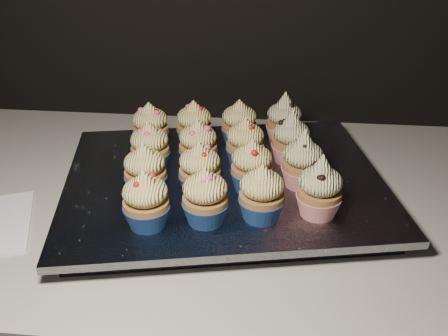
# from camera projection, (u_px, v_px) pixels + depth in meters

# --- Properties ---
(worktop) EXTENTS (2.44, 0.64, 0.04)m
(worktop) POSITION_uv_depth(u_px,v_px,m) (252.00, 204.00, 0.82)
(worktop) COLOR beige
(worktop) RESTS_ON cabinet
(baking_tray) EXTENTS (0.52, 0.43, 0.02)m
(baking_tray) POSITION_uv_depth(u_px,v_px,m) (224.00, 189.00, 0.80)
(baking_tray) COLOR black
(baking_tray) RESTS_ON worktop
(foil_lining) EXTENTS (0.56, 0.48, 0.01)m
(foil_lining) POSITION_uv_depth(u_px,v_px,m) (224.00, 180.00, 0.79)
(foil_lining) COLOR silver
(foil_lining) RESTS_ON baking_tray
(cupcake_0) EXTENTS (0.06, 0.06, 0.08)m
(cupcake_0) POSITION_uv_depth(u_px,v_px,m) (146.00, 201.00, 0.66)
(cupcake_0) COLOR navy
(cupcake_0) RESTS_ON foil_lining
(cupcake_1) EXTENTS (0.06, 0.06, 0.08)m
(cupcake_1) POSITION_uv_depth(u_px,v_px,m) (205.00, 198.00, 0.67)
(cupcake_1) COLOR navy
(cupcake_1) RESTS_ON foil_lining
(cupcake_2) EXTENTS (0.06, 0.06, 0.08)m
(cupcake_2) POSITION_uv_depth(u_px,v_px,m) (262.00, 194.00, 0.68)
(cupcake_2) COLOR navy
(cupcake_2) RESTS_ON foil_lining
(cupcake_3) EXTENTS (0.06, 0.06, 0.10)m
(cupcake_3) POSITION_uv_depth(u_px,v_px,m) (320.00, 190.00, 0.68)
(cupcake_3) COLOR red
(cupcake_3) RESTS_ON foil_lining
(cupcake_4) EXTENTS (0.06, 0.06, 0.08)m
(cupcake_4) POSITION_uv_depth(u_px,v_px,m) (145.00, 172.00, 0.73)
(cupcake_4) COLOR navy
(cupcake_4) RESTS_ON foil_lining
(cupcake_5) EXTENTS (0.06, 0.06, 0.08)m
(cupcake_5) POSITION_uv_depth(u_px,v_px,m) (200.00, 170.00, 0.73)
(cupcake_5) COLOR navy
(cupcake_5) RESTS_ON foil_lining
(cupcake_6) EXTENTS (0.06, 0.06, 0.08)m
(cupcake_6) POSITION_uv_depth(u_px,v_px,m) (252.00, 167.00, 0.74)
(cupcake_6) COLOR navy
(cupcake_6) RESTS_ON foil_lining
(cupcake_7) EXTENTS (0.06, 0.06, 0.10)m
(cupcake_7) POSITION_uv_depth(u_px,v_px,m) (303.00, 162.00, 0.75)
(cupcake_7) COLOR red
(cupcake_7) RESTS_ON foil_lining
(cupcake_8) EXTENTS (0.06, 0.06, 0.08)m
(cupcake_8) POSITION_uv_depth(u_px,v_px,m) (150.00, 148.00, 0.80)
(cupcake_8) COLOR navy
(cupcake_8) RESTS_ON foil_lining
(cupcake_9) EXTENTS (0.06, 0.06, 0.08)m
(cupcake_9) POSITION_uv_depth(u_px,v_px,m) (198.00, 146.00, 0.80)
(cupcake_9) COLOR navy
(cupcake_9) RESTS_ON foil_lining
(cupcake_10) EXTENTS (0.06, 0.06, 0.08)m
(cupcake_10) POSITION_uv_depth(u_px,v_px,m) (245.00, 144.00, 0.81)
(cupcake_10) COLOR navy
(cupcake_10) RESTS_ON foil_lining
(cupcake_11) EXTENTS (0.06, 0.06, 0.10)m
(cupcake_11) POSITION_uv_depth(u_px,v_px,m) (291.00, 140.00, 0.82)
(cupcake_11) COLOR red
(cupcake_11) RESTS_ON foil_lining
(cupcake_12) EXTENTS (0.06, 0.06, 0.08)m
(cupcake_12) POSITION_uv_depth(u_px,v_px,m) (150.00, 127.00, 0.87)
(cupcake_12) COLOR navy
(cupcake_12) RESTS_ON foil_lining
(cupcake_13) EXTENTS (0.06, 0.06, 0.08)m
(cupcake_13) POSITION_uv_depth(u_px,v_px,m) (194.00, 125.00, 0.87)
(cupcake_13) COLOR navy
(cupcake_13) RESTS_ON foil_lining
(cupcake_14) EXTENTS (0.06, 0.06, 0.08)m
(cupcake_14) POSITION_uv_depth(u_px,v_px,m) (239.00, 124.00, 0.88)
(cupcake_14) COLOR navy
(cupcake_14) RESTS_ON foil_lining
(cupcake_15) EXTENTS (0.06, 0.06, 0.10)m
(cupcake_15) POSITION_uv_depth(u_px,v_px,m) (284.00, 121.00, 0.88)
(cupcake_15) COLOR red
(cupcake_15) RESTS_ON foil_lining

